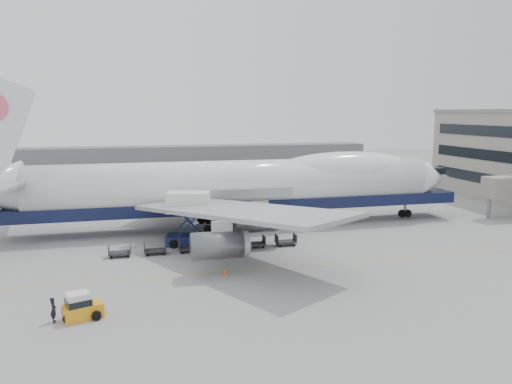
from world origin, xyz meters
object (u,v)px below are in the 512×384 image
object	(u,v)px
airliner	(241,185)
baggage_tug	(81,307)
ground_worker	(53,310)
catering_truck	(189,215)

from	to	relation	value
airliner	baggage_tug	distance (m)	32.31
airliner	ground_worker	bearing A→B (deg)	-127.10
airliner	catering_truck	xyz separation A→B (m)	(-7.89, -7.48, -2.17)
catering_truck	baggage_tug	size ratio (longest dim) A/B	1.98
catering_truck	ground_worker	distance (m)	22.69
ground_worker	airliner	bearing A→B (deg)	-46.64
airliner	baggage_tug	size ratio (longest dim) A/B	21.58
catering_truck	ground_worker	xyz separation A→B (m)	(-12.14, -19.00, -2.51)
airliner	catering_truck	size ratio (longest dim) A/B	10.89
airliner	baggage_tug	xyz separation A→B (m)	(-18.14, -26.32, -4.72)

